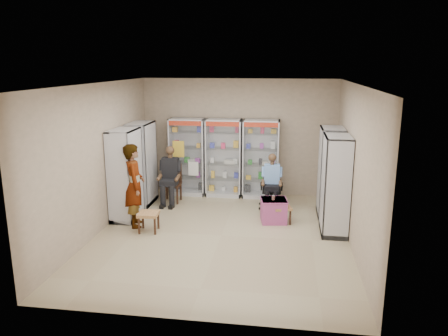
# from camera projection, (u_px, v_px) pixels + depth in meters

# --- Properties ---
(floor) EXTENTS (6.00, 6.00, 0.00)m
(floor) POSITION_uv_depth(u_px,v_px,m) (221.00, 235.00, 8.78)
(floor) COLOR tan
(floor) RESTS_ON ground
(room_shell) EXTENTS (5.02, 6.02, 3.01)m
(room_shell) POSITION_uv_depth(u_px,v_px,m) (221.00, 139.00, 8.31)
(room_shell) COLOR tan
(room_shell) RESTS_ON ground
(cabinet_back_left) EXTENTS (0.90, 0.50, 2.00)m
(cabinet_back_left) POSITION_uv_depth(u_px,v_px,m) (188.00, 157.00, 11.35)
(cabinet_back_left) COLOR silver
(cabinet_back_left) RESTS_ON floor
(cabinet_back_mid) EXTENTS (0.90, 0.50, 2.00)m
(cabinet_back_mid) POSITION_uv_depth(u_px,v_px,m) (224.00, 158.00, 11.22)
(cabinet_back_mid) COLOR #A3A6AA
(cabinet_back_mid) RESTS_ON floor
(cabinet_back_right) EXTENTS (0.90, 0.50, 2.00)m
(cabinet_back_right) POSITION_uv_depth(u_px,v_px,m) (261.00, 159.00, 11.08)
(cabinet_back_right) COLOR #A4A6AB
(cabinet_back_right) RESTS_ON floor
(cabinet_right_far) EXTENTS (0.90, 0.50, 2.00)m
(cabinet_right_far) POSITION_uv_depth(u_px,v_px,m) (330.00, 172.00, 9.77)
(cabinet_right_far) COLOR silver
(cabinet_right_far) RESTS_ON floor
(cabinet_right_near) EXTENTS (0.90, 0.50, 2.00)m
(cabinet_right_near) POSITION_uv_depth(u_px,v_px,m) (335.00, 185.00, 8.71)
(cabinet_right_near) COLOR #A2A4A9
(cabinet_right_near) RESTS_ON floor
(cabinet_left_far) EXTENTS (0.90, 0.50, 2.00)m
(cabinet_left_far) POSITION_uv_depth(u_px,v_px,m) (142.00, 164.00, 10.58)
(cabinet_left_far) COLOR #A4A7AC
(cabinet_left_far) RESTS_ON floor
(cabinet_left_near) EXTENTS (0.90, 0.50, 2.00)m
(cabinet_left_near) POSITION_uv_depth(u_px,v_px,m) (125.00, 175.00, 9.53)
(cabinet_left_near) COLOR #9EA0A4
(cabinet_left_near) RESTS_ON floor
(wooden_chair) EXTENTS (0.42, 0.42, 0.94)m
(wooden_chair) POSITION_uv_depth(u_px,v_px,m) (172.00, 184.00, 10.81)
(wooden_chair) COLOR black
(wooden_chair) RESTS_ON floor
(seated_customer) EXTENTS (0.44, 0.60, 1.34)m
(seated_customer) POSITION_uv_depth(u_px,v_px,m) (171.00, 176.00, 10.71)
(seated_customer) COLOR black
(seated_customer) RESTS_ON floor
(office_chair) EXTENTS (0.56, 0.56, 0.99)m
(office_chair) POSITION_uv_depth(u_px,v_px,m) (272.00, 188.00, 10.32)
(office_chair) COLOR black
(office_chair) RESTS_ON floor
(seated_shopkeeper) EXTENTS (0.44, 0.59, 1.26)m
(seated_shopkeeper) POSITION_uv_depth(u_px,v_px,m) (272.00, 183.00, 10.24)
(seated_shopkeeper) COLOR #69ACD1
(seated_shopkeeper) RESTS_ON floor
(pink_trunk) EXTENTS (0.60, 0.59, 0.51)m
(pink_trunk) POSITION_uv_depth(u_px,v_px,m) (274.00, 210.00, 9.49)
(pink_trunk) COLOR #BF4CA4
(pink_trunk) RESTS_ON floor
(tea_glass) EXTENTS (0.07, 0.07, 0.10)m
(tea_glass) POSITION_uv_depth(u_px,v_px,m) (273.00, 198.00, 9.37)
(tea_glass) COLOR #5F2208
(tea_glass) RESTS_ON pink_trunk
(woven_stool_a) EXTENTS (0.46, 0.46, 0.37)m
(woven_stool_a) POSITION_uv_depth(u_px,v_px,m) (282.00, 214.00, 9.44)
(woven_stool_a) COLOR #A46E45
(woven_stool_a) RESTS_ON floor
(woven_stool_b) EXTENTS (0.44, 0.44, 0.41)m
(woven_stool_b) POSITION_uv_depth(u_px,v_px,m) (149.00, 222.00, 8.95)
(woven_stool_b) COLOR #9D8242
(woven_stool_b) RESTS_ON floor
(standing_man) EXTENTS (0.62, 0.75, 1.77)m
(standing_man) POSITION_uv_depth(u_px,v_px,m) (134.00, 185.00, 9.12)
(standing_man) COLOR #98979A
(standing_man) RESTS_ON floor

